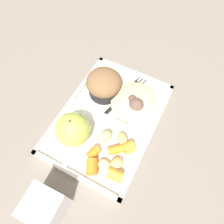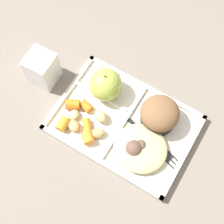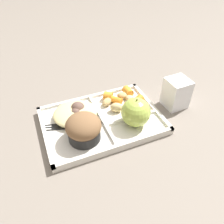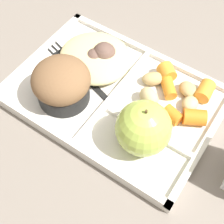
# 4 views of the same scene
# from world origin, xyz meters

# --- Properties ---
(ground) EXTENTS (6.00, 6.00, 0.00)m
(ground) POSITION_xyz_m (0.00, 0.00, 0.00)
(ground) COLOR slate
(lunch_tray) EXTENTS (0.32, 0.22, 0.02)m
(lunch_tray) POSITION_xyz_m (-0.00, 0.00, 0.01)
(lunch_tray) COLOR silver
(lunch_tray) RESTS_ON ground
(green_apple) EXTENTS (0.08, 0.08, 0.08)m
(green_apple) POSITION_xyz_m (-0.08, 0.05, 0.05)
(green_apple) COLOR #A8C14C
(green_apple) RESTS_ON lunch_tray
(bran_muffin) EXTENTS (0.09, 0.09, 0.07)m
(bran_muffin) POSITION_xyz_m (0.06, 0.05, 0.05)
(bran_muffin) COLOR black
(bran_muffin) RESTS_ON lunch_tray
(carrot_slice_edge) EXTENTS (0.03, 0.03, 0.02)m
(carrot_slice_edge) POSITION_xyz_m (-0.11, -0.08, 0.03)
(carrot_slice_edge) COLOR orange
(carrot_slice_edge) RESTS_ON lunch_tray
(carrot_slice_diagonal) EXTENTS (0.03, 0.03, 0.02)m
(carrot_slice_diagonal) POSITION_xyz_m (-0.09, -0.01, 0.02)
(carrot_slice_diagonal) COLOR orange
(carrot_slice_diagonal) RESTS_ON lunch_tray
(carrot_slice_tilted) EXTENTS (0.04, 0.04, 0.02)m
(carrot_slice_tilted) POSITION_xyz_m (-0.07, -0.05, 0.02)
(carrot_slice_tilted) COLOR orange
(carrot_slice_tilted) RESTS_ON lunch_tray
(carrot_slice_near_corner) EXTENTS (0.04, 0.04, 0.03)m
(carrot_slice_near_corner) POSITION_xyz_m (-0.05, -0.08, 0.03)
(carrot_slice_near_corner) COLOR orange
(carrot_slice_near_corner) RESTS_ON lunch_tray
(carrot_slice_large) EXTENTS (0.04, 0.04, 0.02)m
(carrot_slice_large) POSITION_xyz_m (-0.12, -0.03, 0.02)
(carrot_slice_large) COLOR orange
(carrot_slice_large) RESTS_ON lunch_tray
(potato_chunk_wedge) EXTENTS (0.04, 0.04, 0.02)m
(potato_chunk_wedge) POSITION_xyz_m (-0.04, -0.05, 0.02)
(potato_chunk_wedge) COLOR tan
(potato_chunk_wedge) RESTS_ON lunch_tray
(potato_chunk_large) EXTENTS (0.04, 0.04, 0.03)m
(potato_chunk_large) POSITION_xyz_m (-0.05, -0.02, 0.03)
(potato_chunk_large) COLOR tan
(potato_chunk_large) RESTS_ON lunch_tray
(potato_chunk_browned) EXTENTS (0.04, 0.04, 0.02)m
(potato_chunk_browned) POSITION_xyz_m (-0.09, -0.07, 0.02)
(potato_chunk_browned) COLOR tan
(potato_chunk_browned) RESTS_ON lunch_tray
(potato_chunk_golden) EXTENTS (0.03, 0.03, 0.02)m
(potato_chunk_golden) POSITION_xyz_m (-0.11, -0.04, 0.02)
(potato_chunk_golden) COLOR tan
(potato_chunk_golden) RESTS_ON lunch_tray
(egg_noodle_pile) EXTENTS (0.12, 0.11, 0.03)m
(egg_noodle_pile) POSITION_xyz_m (0.06, -0.04, 0.03)
(egg_noodle_pile) COLOR #D6C684
(egg_noodle_pile) RESTS_ON lunch_tray
(meatball_back) EXTENTS (0.03, 0.03, 0.03)m
(meatball_back) POSITION_xyz_m (0.06, -0.03, 0.03)
(meatball_back) COLOR brown
(meatball_back) RESTS_ON lunch_tray
(meatball_side) EXTENTS (0.04, 0.04, 0.04)m
(meatball_side) POSITION_xyz_m (0.05, -0.05, 0.03)
(meatball_side) COLOR brown
(meatball_side) RESTS_ON lunch_tray
(plastic_fork) EXTENTS (0.15, 0.06, 0.00)m
(plastic_fork) POSITION_xyz_m (0.09, -0.01, 0.01)
(plastic_fork) COLOR black
(plastic_fork) RESTS_ON lunch_tray
(milk_carton) EXTENTS (0.06, 0.06, 0.09)m
(milk_carton) POSITION_xyz_m (-0.23, 0.01, 0.04)
(milk_carton) COLOR white
(milk_carton) RESTS_ON ground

